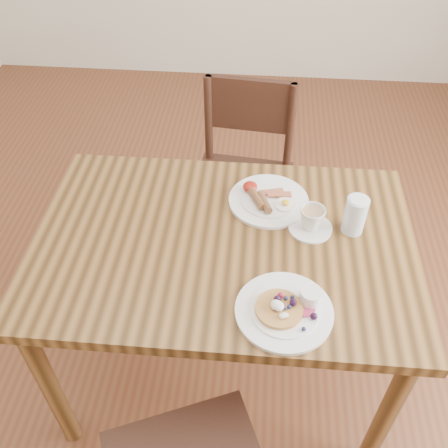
% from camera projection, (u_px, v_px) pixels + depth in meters
% --- Properties ---
extents(ground, '(5.00, 5.00, 0.00)m').
position_uv_depth(ground, '(224.00, 364.00, 2.09)').
color(ground, '#5E2F1A').
rests_on(ground, ground).
extents(dining_table, '(1.20, 0.80, 0.75)m').
position_uv_depth(dining_table, '(224.00, 261.00, 1.63)').
color(dining_table, brown).
rests_on(dining_table, ground).
extents(chair_far, '(0.46, 0.46, 0.88)m').
position_uv_depth(chair_far, '(243.00, 174.00, 2.21)').
color(chair_far, '#321812').
rests_on(chair_far, ground).
extents(pancake_plate, '(0.27, 0.27, 0.06)m').
position_uv_depth(pancake_plate, '(286.00, 309.00, 1.36)').
color(pancake_plate, white).
rests_on(pancake_plate, dining_table).
extents(breakfast_plate, '(0.27, 0.27, 0.04)m').
position_uv_depth(breakfast_plate, '(267.00, 200.00, 1.68)').
color(breakfast_plate, white).
rests_on(breakfast_plate, dining_table).
extents(teacup_saucer, '(0.14, 0.14, 0.08)m').
position_uv_depth(teacup_saucer, '(311.00, 220.00, 1.57)').
color(teacup_saucer, white).
rests_on(teacup_saucer, dining_table).
extents(water_glass, '(0.07, 0.07, 0.13)m').
position_uv_depth(water_glass, '(355.00, 215.00, 1.55)').
color(water_glass, silver).
rests_on(water_glass, dining_table).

